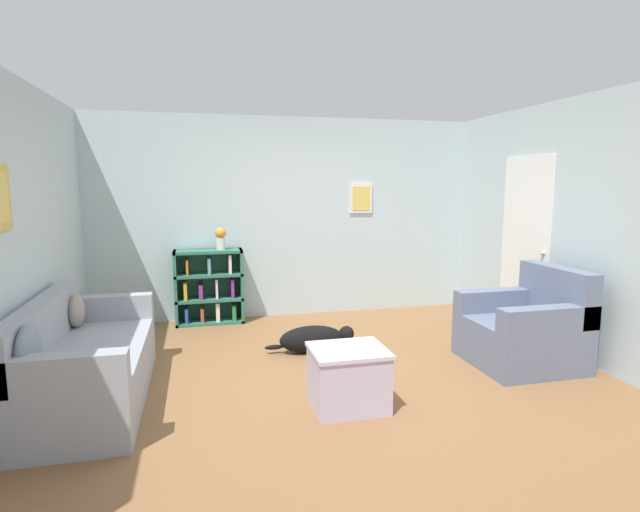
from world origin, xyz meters
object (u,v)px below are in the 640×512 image
at_px(couch, 82,365).
at_px(recliner_chair, 526,330).
at_px(vase, 221,237).
at_px(bookshelf, 210,288).
at_px(coffee_table, 348,376).
at_px(dog, 314,339).

bearing_deg(couch, recliner_chair, -0.87).
xyz_separation_m(recliner_chair, vase, (-2.80, 2.19, 0.75)).
relative_size(bookshelf, recliner_chair, 0.98).
xyz_separation_m(coffee_table, dog, (0.03, 1.32, -0.11)).
bearing_deg(vase, dog, -57.80).
bearing_deg(bookshelf, coffee_table, -69.93).
bearing_deg(bookshelf, dog, -53.85).
distance_m(couch, vase, 2.56).
height_order(coffee_table, dog, coffee_table).
xyz_separation_m(bookshelf, recliner_chair, (2.96, -2.21, -0.11)).
height_order(couch, coffee_table, couch).
bearing_deg(dog, couch, -160.22).
bearing_deg(recliner_chair, couch, 179.13).
bearing_deg(vase, recliner_chair, -38.01).
relative_size(recliner_chair, dog, 1.00).
bearing_deg(coffee_table, couch, 164.15).
bearing_deg(recliner_chair, coffee_table, -165.16).
relative_size(couch, vase, 6.84).
height_order(bookshelf, vase, vase).
bearing_deg(couch, bookshelf, 64.10).
bearing_deg(coffee_table, recliner_chair, 14.84).
bearing_deg(couch, coffee_table, -15.85).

